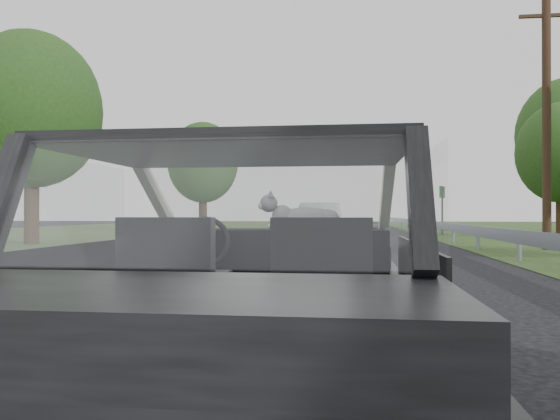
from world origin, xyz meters
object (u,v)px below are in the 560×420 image
(other_car, at_px, (319,221))
(subject_car, at_px, (256,280))
(utility_pole, at_px, (547,120))
(cat, at_px, (307,217))
(highway_sign, at_px, (442,211))

(other_car, bearing_deg, subject_car, -85.76)
(other_car, distance_m, utility_pole, 10.01)
(cat, bearing_deg, subject_car, -124.26)
(highway_sign, height_order, utility_pole, utility_pole)
(subject_car, bearing_deg, other_car, 92.07)
(highway_sign, bearing_deg, subject_car, -78.70)
(cat, height_order, other_car, other_car)
(other_car, xyz_separation_m, utility_pole, (7.18, -6.22, 3.14))
(subject_car, bearing_deg, utility_pole, 65.52)
(subject_car, relative_size, utility_pole, 0.51)
(other_car, distance_m, highway_sign, 7.83)
(cat, relative_size, utility_pole, 0.07)
(cat, xyz_separation_m, other_car, (-0.98, 19.72, -0.30))
(highway_sign, bearing_deg, other_car, -116.97)
(cat, distance_m, other_car, 19.74)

